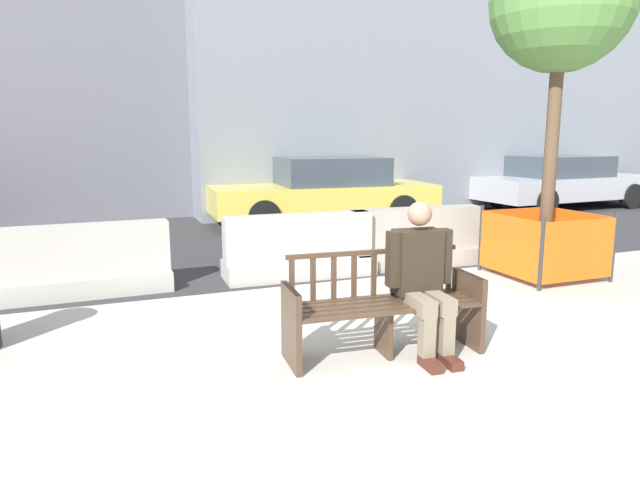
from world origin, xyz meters
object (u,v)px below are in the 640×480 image
Objects in this scene: street_bench at (383,309)px; street_tree at (562,2)px; jersey_barrier_right at (415,242)px; car_taxi_near at (324,191)px; seated_person at (422,275)px; jersey_barrier_centre at (299,251)px; construction_fence at (544,242)px; jersey_barrier_left at (83,266)px; car_sedan_mid at (562,182)px.

street_tree is at bearing 26.95° from street_bench.
jersey_barrier_right is 4.28m from car_taxi_near.
seated_person reaches higher than jersey_barrier_right.
construction_fence is at bearing -21.05° from jersey_barrier_centre.
car_taxi_near is (2.08, 4.28, 0.35)m from jersey_barrier_centre.
street_bench is 0.86× the size of jersey_barrier_left.
car_sedan_mid is at bearing 44.33° from construction_fence.
street_tree is at bearing -12.65° from jersey_barrier_left.
car_taxi_near is at bearing -179.59° from car_sedan_mid.
seated_person reaches higher than construction_fence.
jersey_barrier_left is at bearing 129.39° from street_bench.
street_bench is at bearing 165.96° from seated_person.
street_tree is at bearing -43.43° from jersey_barrier_right.
street_bench is at bearing -141.21° from car_sedan_mid.
jersey_barrier_left is at bearing 132.20° from seated_person.
jersey_barrier_centre is at bearing 91.73° from seated_person.
street_tree reaches higher than car_sedan_mid.
street_bench is at bearing -153.05° from construction_fence.
jersey_barrier_left is 0.99× the size of jersey_barrier_right.
seated_person is 0.65× the size of jersey_barrier_centre.
seated_person reaches higher than street_bench.
car_sedan_mid is at bearing 38.79° from street_bench.
street_tree is (5.75, -1.29, 3.15)m from jersey_barrier_left.
car_sedan_mid is (11.39, 4.22, 0.33)m from jersey_barrier_left.
street_bench is 3.84m from jersey_barrier_left.
jersey_barrier_centre is 1.00× the size of jersey_barrier_left.
jersey_barrier_right is at bearing 0.78° from jersey_barrier_centre.
jersey_barrier_left is at bearing -159.66° from car_sedan_mid.
construction_fence reaches higher than street_bench.
seated_person is 7.50m from car_taxi_near.
street_bench reaches higher than jersey_barrier_left.
street_tree reaches higher than seated_person.
car_sedan_mid reaches higher than street_bench.
jersey_barrier_centre is 1.79m from jersey_barrier_right.
jersey_barrier_right is 0.42× the size of car_sedan_mid.
jersey_barrier_centre is (-0.09, 2.94, -0.35)m from seated_person.
street_bench is 3.53m from jersey_barrier_right.
jersey_barrier_left is 6.34m from car_taxi_near.
jersey_barrier_left is 6.68m from street_tree.
car_taxi_near is (1.99, 7.23, 0.00)m from seated_person.
jersey_barrier_right is at bearing -1.09° from jersey_barrier_left.
street_tree is (2.98, 1.76, 2.80)m from seated_person.
street_bench is at bearing -94.81° from jersey_barrier_centre.
car_taxi_near is 6.62m from car_sedan_mid.
car_sedan_mid reaches higher than jersey_barrier_centre.
seated_person is at bearing -149.36° from construction_fence.
car_sedan_mid reaches higher than jersey_barrier_right.
jersey_barrier_right is at bearing -93.87° from car_taxi_near.
seated_person is 4.14m from jersey_barrier_left.
construction_fence is 7.89m from car_sedan_mid.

